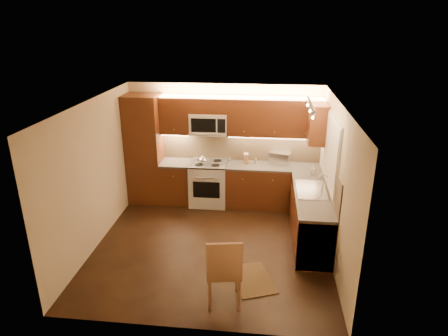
# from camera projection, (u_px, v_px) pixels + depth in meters

# --- Properties ---
(floor) EXTENTS (4.00, 4.00, 0.01)m
(floor) POSITION_uv_depth(u_px,v_px,m) (212.00, 245.00, 6.96)
(floor) COLOR black
(floor) RESTS_ON ground
(ceiling) EXTENTS (4.00, 4.00, 0.01)m
(ceiling) POSITION_uv_depth(u_px,v_px,m) (210.00, 104.00, 6.06)
(ceiling) COLOR beige
(ceiling) RESTS_ON ground
(wall_back) EXTENTS (4.00, 0.01, 2.50)m
(wall_back) POSITION_uv_depth(u_px,v_px,m) (224.00, 143.00, 8.37)
(wall_back) COLOR #BDAC8A
(wall_back) RESTS_ON ground
(wall_front) EXTENTS (4.00, 0.01, 2.50)m
(wall_front) POSITION_uv_depth(u_px,v_px,m) (187.00, 244.00, 4.65)
(wall_front) COLOR #BDAC8A
(wall_front) RESTS_ON ground
(wall_left) EXTENTS (0.01, 4.00, 2.50)m
(wall_left) POSITION_uv_depth(u_px,v_px,m) (94.00, 175.00, 6.72)
(wall_left) COLOR #BDAC8A
(wall_left) RESTS_ON ground
(wall_right) EXTENTS (0.01, 4.00, 2.50)m
(wall_right) POSITION_uv_depth(u_px,v_px,m) (336.00, 185.00, 6.31)
(wall_right) COLOR #BDAC8A
(wall_right) RESTS_ON ground
(pantry) EXTENTS (0.70, 0.60, 2.30)m
(pantry) POSITION_uv_depth(u_px,v_px,m) (145.00, 150.00, 8.29)
(pantry) COLOR #4C2610
(pantry) RESTS_ON floor
(base_cab_back_left) EXTENTS (0.62, 0.60, 0.86)m
(base_cab_back_left) POSITION_uv_depth(u_px,v_px,m) (177.00, 183.00, 8.48)
(base_cab_back_left) COLOR #4C2610
(base_cab_back_left) RESTS_ON floor
(counter_back_left) EXTENTS (0.62, 0.60, 0.04)m
(counter_back_left) POSITION_uv_depth(u_px,v_px,m) (176.00, 163.00, 8.32)
(counter_back_left) COLOR #383532
(counter_back_left) RESTS_ON base_cab_back_left
(base_cab_back_right) EXTENTS (1.92, 0.60, 0.86)m
(base_cab_back_right) POSITION_uv_depth(u_px,v_px,m) (272.00, 187.00, 8.28)
(base_cab_back_right) COLOR #4C2610
(base_cab_back_right) RESTS_ON floor
(counter_back_right) EXTENTS (1.92, 0.60, 0.04)m
(counter_back_right) POSITION_uv_depth(u_px,v_px,m) (273.00, 167.00, 8.11)
(counter_back_right) COLOR #383532
(counter_back_right) RESTS_ON base_cab_back_right
(base_cab_right) EXTENTS (0.60, 2.00, 0.86)m
(base_cab_right) POSITION_uv_depth(u_px,v_px,m) (310.00, 218.00, 7.00)
(base_cab_right) COLOR #4C2610
(base_cab_right) RESTS_ON floor
(counter_right) EXTENTS (0.60, 2.00, 0.04)m
(counter_right) POSITION_uv_depth(u_px,v_px,m) (312.00, 195.00, 6.84)
(counter_right) COLOR #383532
(counter_right) RESTS_ON base_cab_right
(dishwasher) EXTENTS (0.58, 0.60, 0.84)m
(dishwasher) POSITION_uv_depth(u_px,v_px,m) (314.00, 238.00, 6.35)
(dishwasher) COLOR silver
(dishwasher) RESTS_ON floor
(backsplash_back) EXTENTS (3.30, 0.02, 0.60)m
(backsplash_back) POSITION_uv_depth(u_px,v_px,m) (241.00, 146.00, 8.34)
(backsplash_back) COLOR tan
(backsplash_back) RESTS_ON wall_back
(backsplash_right) EXTENTS (0.02, 2.00, 0.60)m
(backsplash_right) POSITION_uv_depth(u_px,v_px,m) (331.00, 178.00, 6.70)
(backsplash_right) COLOR tan
(backsplash_right) RESTS_ON wall_right
(upper_cab_back_left) EXTENTS (0.62, 0.35, 0.75)m
(upper_cab_back_left) POSITION_uv_depth(u_px,v_px,m) (175.00, 115.00, 8.08)
(upper_cab_back_left) COLOR #4C2610
(upper_cab_back_left) RESTS_ON wall_back
(upper_cab_back_right) EXTENTS (1.92, 0.35, 0.75)m
(upper_cab_back_right) POSITION_uv_depth(u_px,v_px,m) (276.00, 118.00, 7.88)
(upper_cab_back_right) COLOR #4C2610
(upper_cab_back_right) RESTS_ON wall_back
(upper_cab_bridge) EXTENTS (0.76, 0.35, 0.31)m
(upper_cab_bridge) POSITION_uv_depth(u_px,v_px,m) (209.00, 105.00, 7.93)
(upper_cab_bridge) COLOR #4C2610
(upper_cab_bridge) RESTS_ON wall_back
(upper_cab_right_corner) EXTENTS (0.35, 0.50, 0.75)m
(upper_cab_right_corner) POSITION_uv_depth(u_px,v_px,m) (318.00, 124.00, 7.40)
(upper_cab_right_corner) COLOR #4C2610
(upper_cab_right_corner) RESTS_ON wall_right
(stove) EXTENTS (0.76, 0.65, 0.92)m
(stove) POSITION_uv_depth(u_px,v_px,m) (209.00, 183.00, 8.38)
(stove) COLOR silver
(stove) RESTS_ON floor
(microwave) EXTENTS (0.76, 0.38, 0.44)m
(microwave) POSITION_uv_depth(u_px,v_px,m) (209.00, 124.00, 8.05)
(microwave) COLOR silver
(microwave) RESTS_ON wall_back
(window_frame) EXTENTS (0.03, 1.44, 1.24)m
(window_frame) POSITION_uv_depth(u_px,v_px,m) (332.00, 153.00, 6.69)
(window_frame) COLOR silver
(window_frame) RESTS_ON wall_right
(window_blinds) EXTENTS (0.02, 1.36, 1.16)m
(window_blinds) POSITION_uv_depth(u_px,v_px,m) (331.00, 153.00, 6.70)
(window_blinds) COLOR silver
(window_blinds) RESTS_ON wall_right
(sink) EXTENTS (0.52, 0.86, 0.15)m
(sink) POSITION_uv_depth(u_px,v_px,m) (312.00, 186.00, 6.95)
(sink) COLOR silver
(sink) RESTS_ON counter_right
(faucet) EXTENTS (0.20, 0.04, 0.30)m
(faucet) POSITION_uv_depth(u_px,v_px,m) (323.00, 183.00, 6.90)
(faucet) COLOR silver
(faucet) RESTS_ON counter_right
(track_light_bar) EXTENTS (0.04, 1.20, 0.03)m
(track_light_bar) POSITION_uv_depth(u_px,v_px,m) (311.00, 104.00, 6.29)
(track_light_bar) COLOR silver
(track_light_bar) RESTS_ON ceiling
(kettle) EXTENTS (0.22, 0.22, 0.20)m
(kettle) POSITION_uv_depth(u_px,v_px,m) (203.00, 159.00, 8.10)
(kettle) COLOR silver
(kettle) RESTS_ON stove
(toaster_oven) EXTENTS (0.49, 0.42, 0.25)m
(toaster_oven) POSITION_uv_depth(u_px,v_px,m) (280.00, 158.00, 8.20)
(toaster_oven) COLOR silver
(toaster_oven) RESTS_ON counter_back_right
(knife_block) EXTENTS (0.11, 0.16, 0.21)m
(knife_block) POSITION_uv_depth(u_px,v_px,m) (246.00, 158.00, 8.22)
(knife_block) COLOR #946343
(knife_block) RESTS_ON counter_back_right
(spice_jar_a) EXTENTS (0.05, 0.05, 0.10)m
(spice_jar_a) POSITION_uv_depth(u_px,v_px,m) (230.00, 159.00, 8.34)
(spice_jar_a) COLOR silver
(spice_jar_a) RESTS_ON counter_back_right
(spice_jar_b) EXTENTS (0.05, 0.05, 0.09)m
(spice_jar_b) POSITION_uv_depth(u_px,v_px,m) (231.00, 159.00, 8.36)
(spice_jar_b) COLOR brown
(spice_jar_b) RESTS_ON counter_back_right
(spice_jar_c) EXTENTS (0.05, 0.05, 0.09)m
(spice_jar_c) POSITION_uv_depth(u_px,v_px,m) (245.00, 159.00, 8.38)
(spice_jar_c) COLOR silver
(spice_jar_c) RESTS_ON counter_back_right
(spice_jar_d) EXTENTS (0.05, 0.05, 0.10)m
(spice_jar_d) POSITION_uv_depth(u_px,v_px,m) (256.00, 161.00, 8.23)
(spice_jar_d) COLOR olive
(spice_jar_d) RESTS_ON counter_back_right
(soap_bottle) EXTENTS (0.09, 0.09, 0.17)m
(soap_bottle) POSITION_uv_depth(u_px,v_px,m) (313.00, 170.00, 7.67)
(soap_bottle) COLOR silver
(soap_bottle) RESTS_ON counter_right
(rug) EXTENTS (0.80, 0.96, 0.01)m
(rug) POSITION_uv_depth(u_px,v_px,m) (252.00, 279.00, 6.04)
(rug) COLOR black
(rug) RESTS_ON floor
(dining_chair) EXTENTS (0.54, 0.54, 1.06)m
(dining_chair) POSITION_uv_depth(u_px,v_px,m) (224.00, 269.00, 5.42)
(dining_chair) COLOR #946343
(dining_chair) RESTS_ON floor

